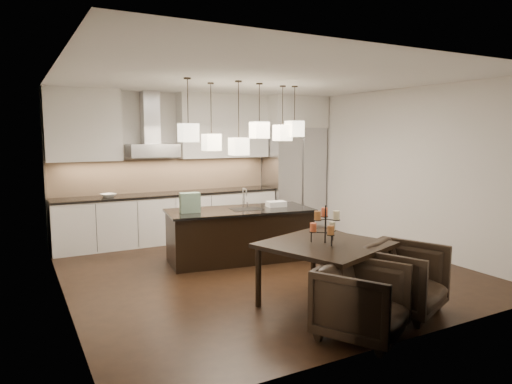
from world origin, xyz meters
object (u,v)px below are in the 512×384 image
island_body (240,235)px  dining_table (324,274)px  armchair_left (362,301)px  armchair_right (402,278)px  refrigerator (294,178)px

island_body → dining_table: bearing=-82.0°
armchair_left → armchair_right: armchair_right is taller
refrigerator → island_body: size_ratio=0.96×
refrigerator → island_body: (-2.15, -1.73, -0.68)m
island_body → dining_table: size_ratio=1.77×
armchair_left → armchair_right: (0.86, 0.29, 0.02)m
island_body → dining_table: (-0.01, -2.27, -0.01)m
refrigerator → armchair_right: size_ratio=2.50×
refrigerator → armchair_left: (-2.35, -4.86, -0.70)m
island_body → armchair_right: 2.92m
dining_table → armchair_right: (0.67, -0.57, 0.01)m
dining_table → armchair_right: size_ratio=1.47×
island_body → armchair_left: (-0.20, -3.14, -0.02)m
island_body → armchair_left: bearing=-85.4°
island_body → armchair_right: bearing=-68.7°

